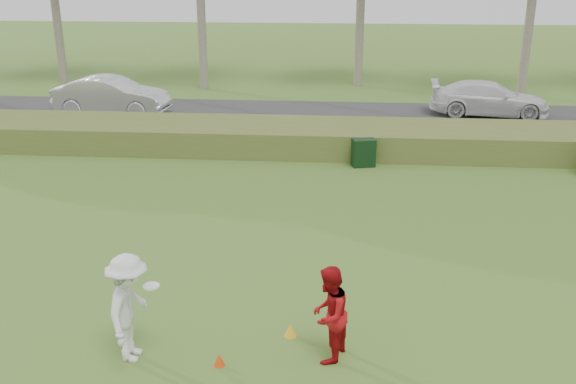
# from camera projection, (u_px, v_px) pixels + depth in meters

# --- Properties ---
(ground) EXTENTS (120.00, 120.00, 0.00)m
(ground) POSITION_uv_depth(u_px,v_px,m) (269.00, 336.00, 11.50)
(ground) COLOR #3D6421
(ground) RESTS_ON ground
(reed_strip) EXTENTS (80.00, 3.00, 0.90)m
(reed_strip) POSITION_uv_depth(u_px,v_px,m) (307.00, 137.00, 22.59)
(reed_strip) COLOR #4E5E25
(reed_strip) RESTS_ON ground
(park_road) EXTENTS (80.00, 6.00, 0.06)m
(park_road) POSITION_uv_depth(u_px,v_px,m) (314.00, 117.00, 27.41)
(park_road) COLOR #2D2D2D
(park_road) RESTS_ON ground
(player_white) EXTENTS (0.90, 1.24, 1.90)m
(player_white) POSITION_uv_depth(u_px,v_px,m) (129.00, 308.00, 10.57)
(player_white) COLOR white
(player_white) RESTS_ON ground
(player_red) EXTENTS (0.87, 0.98, 1.69)m
(player_red) POSITION_uv_depth(u_px,v_px,m) (329.00, 314.00, 10.57)
(player_red) COLOR #A00D12
(player_red) RESTS_ON ground
(cone_orange) EXTENTS (0.19, 0.19, 0.21)m
(cone_orange) POSITION_uv_depth(u_px,v_px,m) (219.00, 360.00, 10.64)
(cone_orange) COLOR #D53D0B
(cone_orange) RESTS_ON ground
(cone_yellow) EXTENTS (0.22, 0.22, 0.25)m
(cone_yellow) POSITION_uv_depth(u_px,v_px,m) (290.00, 330.00, 11.46)
(cone_yellow) COLOR yellow
(cone_yellow) RESTS_ON ground
(utility_cabinet) EXTENTS (0.81, 0.62, 0.91)m
(utility_cabinet) POSITION_uv_depth(u_px,v_px,m) (363.00, 153.00, 20.80)
(utility_cabinet) COLOR black
(utility_cabinet) RESTS_ON ground
(car_mid) EXTENTS (4.96, 2.01, 1.60)m
(car_mid) POSITION_uv_depth(u_px,v_px,m) (111.00, 96.00, 27.46)
(car_mid) COLOR silver
(car_mid) RESTS_ON park_road
(car_right) EXTENTS (5.08, 2.42, 1.43)m
(car_right) POSITION_uv_depth(u_px,v_px,m) (489.00, 99.00, 27.32)
(car_right) COLOR silver
(car_right) RESTS_ON park_road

